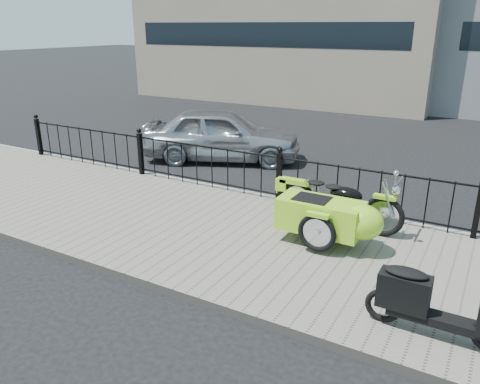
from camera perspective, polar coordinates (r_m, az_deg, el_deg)
The scene contains 8 objects.
ground at distance 8.25m, azimuth 0.82°, elevation -4.54°, with size 120.00×120.00×0.00m, color black.
sidewalk at distance 7.83m, azimuth -0.95°, elevation -5.45°, with size 30.00×3.80×0.12m, color gray.
curb at distance 9.42m, azimuth 5.05°, elevation -1.07°, with size 30.00×0.10×0.12m, color gray.
iron_fence at distance 9.13m, azimuth 4.78°, elevation 1.76°, with size 14.11×0.11×1.08m.
motorcycle_sidecar at distance 7.47m, azimuth 11.40°, elevation -2.66°, with size 2.28×1.48×0.98m.
scooter at distance 5.65m, azimuth 21.82°, elevation -12.29°, with size 1.55×0.45×1.05m.
spare_tire at distance 7.55m, azimuth 8.73°, elevation -3.47°, with size 0.65×0.65×0.09m, color black.
sedan_car at distance 12.32m, azimuth -2.20°, elevation 7.03°, with size 1.63×4.05×1.38m, color #ACAEB3.
Camera 1 is at (3.62, -6.60, 3.39)m, focal length 35.00 mm.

